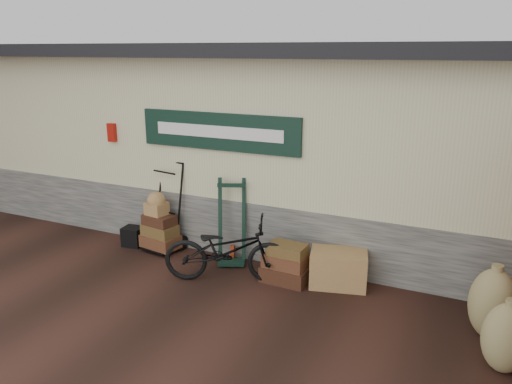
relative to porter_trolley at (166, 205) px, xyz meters
The scene contains 10 objects.
ground 1.65m from the porter_trolley, 34.91° to the right, with size 80.00×80.00×0.00m, color black.
station_building 2.41m from the porter_trolley, 57.27° to the left, with size 14.40×4.10×3.20m.
porter_trolley is the anchor object (origin of this frame).
green_barrow 1.21m from the porter_trolley, ahead, with size 0.46×0.39×1.28m, color black, non-canonical shape.
suitcase_stack 2.26m from the porter_trolley, ahead, with size 0.64×0.40×0.57m, color #381F11, non-canonical shape.
wicker_hamper 2.93m from the porter_trolley, ahead, with size 0.75×0.49×0.49m, color #905B39.
black_trunk 0.82m from the porter_trolley, 163.57° to the right, with size 0.32×0.27×0.32m, color black.
bicycle 1.61m from the porter_trolley, 24.19° to the right, with size 1.75×0.61×1.02m, color black.
burlap_sack_left 4.84m from the porter_trolley, ahead, with size 0.52×0.44×0.83m, color olive.
burlap_sack_right 5.09m from the porter_trolley, 14.60° to the right, with size 0.47×0.39×0.75m, color olive.
Camera 1 is at (3.30, -5.40, 3.12)m, focal length 35.00 mm.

